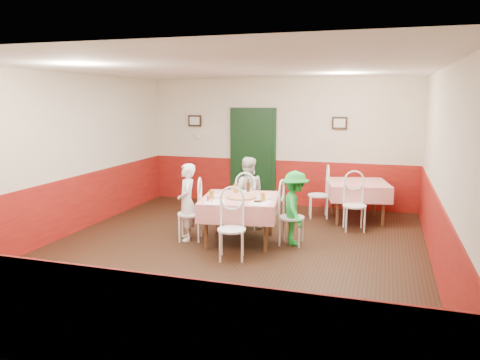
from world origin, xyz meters
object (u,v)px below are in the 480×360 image
(diner_far, at_px, (247,193))
(diner_right, at_px, (295,208))
(chair_left, at_px, (190,214))
(diner_left, at_px, (187,202))
(glass_a, at_px, (211,195))
(beer_bottle, at_px, (248,186))
(chair_second_a, at_px, (319,195))
(pizza, at_px, (241,197))
(main_table, at_px, (240,220))
(glass_c, at_px, (236,188))
(chair_second_b, at_px, (355,206))
(wallet, at_px, (258,201))
(second_table, at_px, (357,201))
(chair_right, at_px, (291,218))
(chair_near, at_px, (232,230))
(glass_b, at_px, (263,197))
(chair_far, at_px, (247,204))

(diner_far, distance_m, diner_right, 1.27)
(chair_left, bearing_deg, diner_left, -95.79)
(glass_a, relative_size, beer_bottle, 0.70)
(chair_second_a, height_order, pizza, chair_second_a)
(main_table, xyz_separation_m, diner_right, (0.89, 0.14, 0.23))
(chair_left, height_order, pizza, chair_left)
(glass_c, relative_size, beer_bottle, 0.71)
(glass_a, bearing_deg, main_table, 38.52)
(diner_left, bearing_deg, pizza, 72.87)
(chair_second_b, relative_size, wallet, 8.18)
(glass_a, height_order, wallet, glass_a)
(second_table, xyz_separation_m, wallet, (-1.40, -2.29, 0.40))
(chair_right, xyz_separation_m, chair_near, (-0.71, -0.97, 0.00))
(pizza, bearing_deg, chair_right, 12.33)
(main_table, relative_size, chair_near, 1.36)
(glass_b, xyz_separation_m, glass_c, (-0.63, 0.55, 0.01))
(beer_bottle, relative_size, diner_far, 0.16)
(chair_far, relative_size, chair_near, 1.00)
(chair_left, relative_size, beer_bottle, 4.23)
(glass_a, bearing_deg, diner_left, 161.58)
(chair_second_b, xyz_separation_m, diner_right, (-0.88, -1.15, 0.16))
(chair_right, relative_size, chair_second_a, 1.00)
(chair_near, height_order, diner_far, diner_far)
(wallet, bearing_deg, pizza, 139.39)
(main_table, relative_size, chair_far, 1.36)
(chair_left, relative_size, chair_right, 1.00)
(chair_second_a, xyz_separation_m, pizza, (-0.98, -2.08, 0.33))
(glass_b, bearing_deg, beer_bottle, 124.39)
(chair_second_a, height_order, glass_a, glass_a)
(chair_second_a, relative_size, wallet, 8.18)
(wallet, bearing_deg, diner_right, 28.06)
(main_table, xyz_separation_m, beer_bottle, (0.01, 0.43, 0.49))
(pizza, distance_m, diner_far, 0.96)
(chair_far, bearing_deg, second_table, -155.12)
(chair_left, xyz_separation_m, wallet, (1.21, -0.12, 0.32))
(chair_near, relative_size, diner_far, 0.68)
(glass_a, bearing_deg, chair_second_b, 36.54)
(chair_far, xyz_separation_m, diner_far, (-0.01, 0.05, 0.21))
(chair_second_a, relative_size, glass_a, 6.09)
(glass_b, xyz_separation_m, diner_far, (-0.58, 1.08, -0.17))
(pizza, bearing_deg, beer_bottle, 92.37)
(chair_left, distance_m, chair_right, 1.70)
(chair_right, bearing_deg, pizza, 102.05)
(chair_second_b, height_order, wallet, chair_second_b)
(main_table, bearing_deg, chair_left, -171.12)
(diner_left, distance_m, diner_far, 1.27)
(chair_second_b, bearing_deg, glass_c, -166.90)
(chair_left, bearing_deg, chair_second_a, 124.77)
(chair_right, relative_size, chair_near, 1.00)
(chair_right, height_order, wallet, chair_right)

